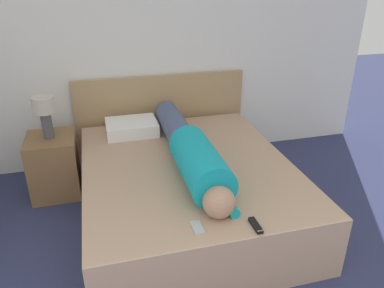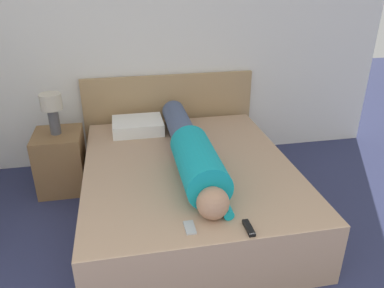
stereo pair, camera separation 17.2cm
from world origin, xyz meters
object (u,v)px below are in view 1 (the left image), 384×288
person_lying (191,151)px  pillow_near_headboard (132,127)px  tv_remote (256,225)px  cell_phone (197,228)px  nightstand (54,165)px  bed (187,189)px  table_lamp (44,111)px

person_lying → pillow_near_headboard: bearing=115.2°
tv_remote → cell_phone: bearing=167.2°
nightstand → tv_remote: 2.05m
nightstand → person_lying: person_lying is taller
person_lying → bed: bearing=110.8°
cell_phone → tv_remote: bearing=-12.8°
person_lying → nightstand: bearing=148.3°
pillow_near_headboard → tv_remote: pillow_near_headboard is taller
pillow_near_headboard → tv_remote: size_ratio=3.23×
bed → nightstand: nightstand is taller
tv_remote → pillow_near_headboard: bearing=108.8°
nightstand → person_lying: 1.37m
bed → tv_remote: (0.21, -0.91, 0.25)m
nightstand → table_lamp: 0.54m
table_lamp → person_lying: 1.34m
nightstand → table_lamp: bearing=0.0°
tv_remote → cell_phone: (-0.36, 0.08, -0.01)m
nightstand → cell_phone: 1.77m
table_lamp → pillow_near_headboard: table_lamp is taller
table_lamp → pillow_near_headboard: bearing=8.8°
bed → pillow_near_headboard: pillow_near_headboard is taller
table_lamp → person_lying: table_lamp is taller
bed → cell_phone: cell_phone is taller
person_lying → cell_phone: size_ratio=13.94×
table_lamp → pillow_near_headboard: 0.81m
person_lying → pillow_near_headboard: 0.90m
tv_remote → bed: bearing=102.7°
bed → nightstand: (-1.11, 0.65, 0.04)m
table_lamp → tv_remote: size_ratio=2.52×
person_lying → cell_phone: person_lying is taller
nightstand → person_lying: bearing=-31.7°
bed → table_lamp: 1.41m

